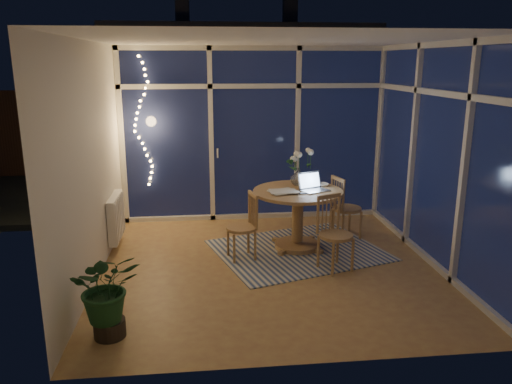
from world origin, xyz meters
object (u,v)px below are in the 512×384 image
(chair_left, at_px, (241,226))
(laptop, at_px, (315,182))
(flower_vase, at_px, (299,177))
(potted_plant, at_px, (107,297))
(dining_table, at_px, (297,220))
(chair_front, at_px, (336,234))
(chair_right, at_px, (347,207))

(chair_left, xyz_separation_m, laptop, (0.96, 0.23, 0.48))
(flower_vase, bearing_deg, potted_plant, -133.44)
(dining_table, relative_size, chair_front, 1.28)
(chair_right, relative_size, potted_plant, 1.18)
(chair_right, xyz_separation_m, chair_front, (-0.44, -1.05, 0.00))
(dining_table, xyz_separation_m, chair_front, (0.31, -0.75, 0.06))
(chair_left, distance_m, laptop, 1.10)
(dining_table, xyz_separation_m, laptop, (0.20, -0.06, 0.52))
(dining_table, relative_size, chair_left, 1.36)
(chair_right, bearing_deg, potted_plant, 113.34)
(laptop, bearing_deg, potted_plant, -164.07)
(chair_left, xyz_separation_m, chair_front, (1.06, -0.46, 0.02))
(chair_front, relative_size, flower_vase, 4.26)
(chair_front, xyz_separation_m, flower_vase, (-0.25, 1.02, 0.44))
(chair_left, bearing_deg, laptop, 90.33)
(chair_left, relative_size, chair_front, 0.95)
(dining_table, bearing_deg, laptop, -17.00)
(dining_table, relative_size, laptop, 3.39)
(dining_table, height_order, laptop, laptop)
(flower_vase, bearing_deg, dining_table, -102.12)
(chair_right, xyz_separation_m, laptop, (-0.54, -0.37, 0.46))
(chair_left, bearing_deg, chair_front, 53.75)
(chair_left, bearing_deg, chair_right, 98.69)
(chair_left, height_order, potted_plant, chair_left)
(flower_vase, bearing_deg, chair_front, -75.98)
(chair_right, relative_size, flower_vase, 4.26)
(potted_plant, bearing_deg, chair_right, 39.03)
(flower_vase, bearing_deg, laptop, -66.28)
(chair_right, height_order, laptop, laptop)
(flower_vase, distance_m, potted_plant, 3.13)
(chair_front, bearing_deg, potted_plant, -175.37)
(dining_table, distance_m, flower_vase, 0.57)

